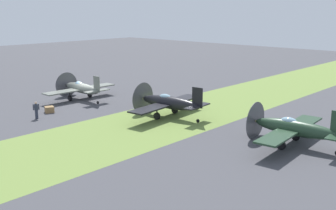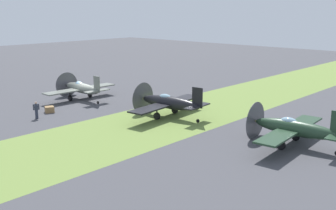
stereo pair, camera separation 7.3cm
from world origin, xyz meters
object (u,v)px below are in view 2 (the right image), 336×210
supply_crate (49,109)px  runway_marker_cone (163,100)px  airplane_trail (294,128)px  fuel_drum (140,102)px  ground_crew_chief (36,110)px  airplane_wingman (169,102)px  airplane_lead (81,88)px

supply_crate → runway_marker_cone: supply_crate is taller
airplane_trail → supply_crate: airplane_trail is taller
airplane_trail → runway_marker_cone: (4.63, 18.78, -1.26)m
fuel_drum → ground_crew_chief: bearing=162.6°
airplane_wingman → airplane_trail: (0.15, -13.41, -0.03)m
runway_marker_cone → supply_crate: bearing=156.5°
airplane_trail → runway_marker_cone: bearing=72.1°
runway_marker_cone → ground_crew_chief: bearing=164.5°
fuel_drum → runway_marker_cone: fuel_drum is taller
fuel_drum → supply_crate: fuel_drum is taller
airplane_wingman → ground_crew_chief: (-9.48, 9.34, -0.60)m
airplane_trail → airplane_lead: bearing=88.8°
airplane_lead → fuel_drum: size_ratio=10.48×
fuel_drum → runway_marker_cone: 3.36m
airplane_lead → fuel_drum: airplane_lead is taller
airplane_wingman → fuel_drum: airplane_wingman is taller
ground_crew_chief → supply_crate: bearing=-125.1°
airplane_lead → airplane_wingman: bearing=-83.6°
airplane_lead → airplane_trail: 26.80m
fuel_drum → airplane_trail: bearing=-93.9°
ground_crew_chief → supply_crate: ground_crew_chief is taller
ground_crew_chief → fuel_drum: (10.96, -3.44, -0.46)m
airplane_lead → ground_crew_chief: 9.25m
airplane_lead → supply_crate: (-6.11, -2.76, -1.09)m
runway_marker_cone → airplane_wingman: bearing=-131.7°
airplane_wingman → ground_crew_chief: 13.32m
airplane_trail → ground_crew_chief: airplane_trail is taller
airplane_trail → supply_crate: 25.16m
supply_crate → airplane_trail: bearing=-72.8°
airplane_lead → ground_crew_chief: bearing=-152.7°
ground_crew_chief → fuel_drum: ground_crew_chief is taller
supply_crate → airplane_wingman: bearing=-55.6°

